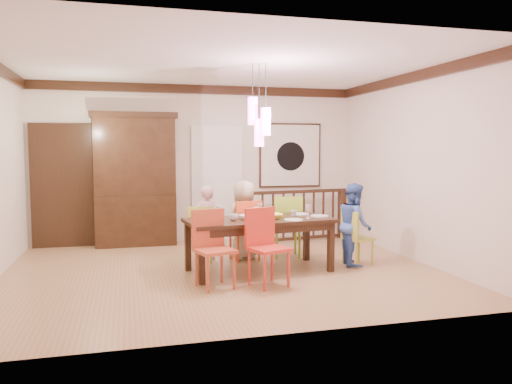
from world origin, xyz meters
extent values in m
plane|color=#A4794F|center=(0.00, 0.00, 0.00)|extent=(6.00, 6.00, 0.00)
plane|color=white|center=(0.00, 0.00, 2.90)|extent=(6.00, 6.00, 0.00)
plane|color=beige|center=(0.00, 2.50, 1.45)|extent=(6.00, 0.00, 6.00)
plane|color=beige|center=(3.00, 0.00, 1.45)|extent=(0.00, 5.00, 5.00)
cube|color=black|center=(-2.40, 2.45, 1.05)|extent=(1.04, 0.07, 2.24)
cube|color=silver|center=(0.35, 2.46, 1.05)|extent=(0.97, 0.05, 2.22)
cube|color=black|center=(1.80, 2.47, 1.60)|extent=(1.25, 0.04, 1.25)
cube|color=silver|center=(1.80, 2.44, 1.60)|extent=(1.18, 0.02, 1.18)
cylinder|color=black|center=(1.80, 2.43, 1.58)|extent=(0.56, 0.01, 0.56)
cube|color=#FA4BB4|center=(0.40, -0.06, 2.25)|extent=(0.11, 0.11, 0.38)
cylinder|color=black|center=(0.40, -0.06, 2.67)|extent=(0.01, 0.01, 0.46)
cube|color=#FA4BB4|center=(0.56, -0.16, 2.10)|extent=(0.11, 0.11, 0.38)
cylinder|color=black|center=(0.56, -0.16, 2.59)|extent=(0.01, 0.01, 0.61)
cube|color=#FA4BB4|center=(0.48, -0.11, 1.95)|extent=(0.11, 0.11, 0.38)
cylinder|color=black|center=(0.48, -0.11, 2.52)|extent=(0.01, 0.01, 0.76)
cube|color=black|center=(0.48, -0.11, 0.72)|extent=(2.12, 1.14, 0.05)
cube|color=black|center=(-0.45, 0.27, 0.35)|extent=(0.09, 0.09, 0.70)
cube|color=black|center=(1.42, 0.27, 0.35)|extent=(0.09, 0.09, 0.70)
cube|color=black|center=(-0.45, -0.50, 0.35)|extent=(0.09, 0.09, 0.70)
cube|color=black|center=(1.42, -0.50, 0.35)|extent=(0.09, 0.09, 0.70)
cube|color=black|center=(0.48, 0.29, 0.65)|extent=(1.82, 0.24, 0.10)
cube|color=black|center=(0.48, -0.52, 0.65)|extent=(1.82, 0.24, 0.10)
cube|color=#ABB83B|center=(-0.26, 0.68, 0.42)|extent=(0.40, 0.40, 0.04)
cube|color=#ABB83B|center=(-0.26, 0.68, 0.66)|extent=(0.40, 0.04, 0.43)
cylinder|color=#ABB83B|center=(-0.42, 0.52, 0.21)|extent=(0.03, 0.03, 0.41)
cylinder|color=#ABB83B|center=(-0.10, 0.52, 0.21)|extent=(0.03, 0.03, 0.41)
cylinder|color=#ABB83B|center=(-0.42, 0.84, 0.21)|extent=(0.03, 0.03, 0.41)
cylinder|color=#ABB83B|center=(-0.10, 0.84, 0.21)|extent=(0.03, 0.03, 0.41)
cube|color=#E24C21|center=(0.45, 0.64, 0.46)|extent=(0.48, 0.48, 0.04)
cube|color=#E24C21|center=(0.45, 0.64, 0.71)|extent=(0.43, 0.10, 0.47)
cylinder|color=#E24C21|center=(0.28, 0.47, 0.22)|extent=(0.04, 0.04, 0.45)
cylinder|color=#E24C21|center=(0.62, 0.47, 0.22)|extent=(0.04, 0.04, 0.45)
cylinder|color=#E24C21|center=(0.28, 0.81, 0.22)|extent=(0.04, 0.04, 0.45)
cylinder|color=#E24C21|center=(0.62, 0.81, 0.22)|extent=(0.04, 0.04, 0.45)
cube|color=#8DBB2C|center=(1.16, 0.72, 0.48)|extent=(0.51, 0.51, 0.04)
cube|color=#8DBB2C|center=(1.16, 0.72, 0.74)|extent=(0.45, 0.11, 0.49)
cylinder|color=#8DBB2C|center=(0.98, 0.54, 0.23)|extent=(0.04, 0.04, 0.47)
cylinder|color=#8DBB2C|center=(1.34, 0.54, 0.23)|extent=(0.04, 0.04, 0.47)
cylinder|color=#8DBB2C|center=(0.98, 0.90, 0.23)|extent=(0.04, 0.04, 0.47)
cylinder|color=#8DBB2C|center=(1.34, 0.90, 0.23)|extent=(0.04, 0.04, 0.47)
cube|color=#BB482A|center=(-0.27, -0.80, 0.47)|extent=(0.54, 0.54, 0.04)
cube|color=#BB482A|center=(-0.27, -0.80, 0.73)|extent=(0.43, 0.15, 0.48)
cylinder|color=#BB482A|center=(-0.44, -0.97, 0.23)|extent=(0.04, 0.04, 0.46)
cylinder|color=#BB482A|center=(-0.09, -0.97, 0.23)|extent=(0.04, 0.04, 0.46)
cylinder|color=#BB482A|center=(-0.44, -0.62, 0.23)|extent=(0.04, 0.04, 0.46)
cylinder|color=#BB482A|center=(-0.09, -0.62, 0.23)|extent=(0.04, 0.04, 0.46)
cube|color=red|center=(0.40, -0.88, 0.47)|extent=(0.56, 0.56, 0.04)
cube|color=red|center=(0.40, -0.88, 0.74)|extent=(0.43, 0.18, 0.48)
cylinder|color=red|center=(0.22, -1.06, 0.23)|extent=(0.04, 0.04, 0.46)
cylinder|color=red|center=(0.58, -1.06, 0.23)|extent=(0.04, 0.04, 0.46)
cylinder|color=red|center=(0.22, -0.70, 0.23)|extent=(0.04, 0.04, 0.46)
cylinder|color=red|center=(0.58, -0.70, 0.23)|extent=(0.04, 0.04, 0.46)
cube|color=#ADB935|center=(2.01, -0.11, 0.40)|extent=(0.45, 0.45, 0.04)
cube|color=#ADB935|center=(2.01, -0.11, 0.62)|extent=(0.13, 0.37, 0.41)
cylinder|color=#ADB935|center=(1.86, -0.26, 0.19)|extent=(0.03, 0.03, 0.39)
cylinder|color=#ADB935|center=(2.16, -0.26, 0.19)|extent=(0.03, 0.03, 0.39)
cylinder|color=#ADB935|center=(1.86, 0.04, 0.19)|extent=(0.03, 0.03, 0.39)
cylinder|color=#ADB935|center=(2.16, 0.04, 0.19)|extent=(0.03, 0.03, 0.39)
cube|color=black|center=(-1.16, 2.28, 0.45)|extent=(1.40, 0.44, 0.90)
cube|color=black|center=(-1.16, 2.30, 1.60)|extent=(1.40, 0.40, 1.40)
cube|color=black|center=(-1.16, 2.49, 1.60)|extent=(1.20, 0.02, 1.20)
cube|color=black|center=(-1.16, 2.30, 2.32)|extent=(1.50, 0.44, 0.10)
cube|color=black|center=(0.66, 1.95, 0.46)|extent=(0.13, 0.13, 0.92)
cube|color=black|center=(2.75, 1.95, 0.46)|extent=(0.13, 0.13, 0.92)
cube|color=black|center=(1.71, 1.95, 0.93)|extent=(2.20, 0.37, 0.06)
cube|color=black|center=(1.71, 1.95, 0.05)|extent=(2.08, 0.33, 0.05)
imported|color=#D9A5AE|center=(-0.13, 0.77, 0.58)|extent=(0.49, 0.40, 1.16)
imported|color=beige|center=(0.47, 0.73, 0.62)|extent=(0.69, 0.54, 1.24)
imported|color=#3E60AF|center=(1.96, -0.09, 0.61)|extent=(0.58, 0.68, 1.23)
imported|color=#F6E645|center=(0.67, -0.16, 0.79)|extent=(0.30, 0.30, 0.07)
imported|color=white|center=(0.29, -0.14, 0.78)|extent=(0.25, 0.25, 0.06)
imported|color=silver|center=(0.09, -0.22, 0.80)|extent=(0.16, 0.16, 0.10)
imported|color=silver|center=(1.03, -0.02, 0.79)|extent=(0.13, 0.13, 0.09)
cylinder|color=white|center=(-0.18, 0.24, 0.76)|extent=(0.26, 0.26, 0.01)
cylinder|color=white|center=(0.41, 0.21, 0.76)|extent=(0.26, 0.26, 0.01)
cylinder|color=white|center=(1.19, 0.17, 0.76)|extent=(0.26, 0.26, 0.01)
cylinder|color=white|center=(-0.24, -0.43, 0.76)|extent=(0.26, 0.26, 0.01)
cylinder|color=white|center=(0.90, -0.40, 0.76)|extent=(0.26, 0.26, 0.01)
cylinder|color=white|center=(1.39, -0.12, 0.76)|extent=(0.26, 0.26, 0.01)
cube|color=#D83359|center=(0.40, -0.50, 0.76)|extent=(0.18, 0.14, 0.01)
camera|label=1|loc=(-1.31, -6.82, 1.73)|focal=35.00mm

